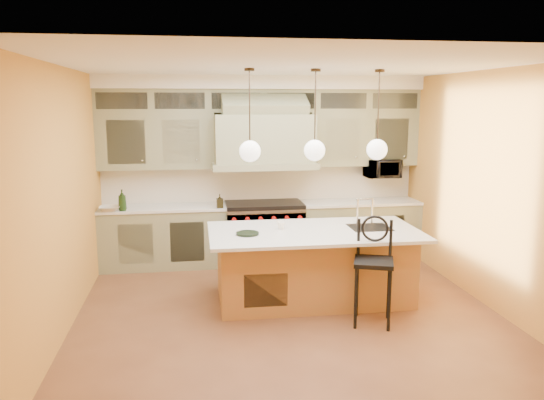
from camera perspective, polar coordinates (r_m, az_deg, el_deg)
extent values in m
plane|color=brown|center=(6.51, 1.77, -12.13)|extent=(5.00, 5.00, 0.00)
plane|color=white|center=(6.03, 1.93, 14.25)|extent=(5.00, 5.00, 0.00)
plane|color=#C98B37|center=(8.55, -1.20, 3.39)|extent=(5.00, 0.00, 5.00)
plane|color=#C98B37|center=(3.74, 8.85, -6.01)|extent=(5.00, 0.00, 5.00)
plane|color=#C98B37|center=(6.17, -21.65, -0.10)|extent=(0.00, 5.00, 5.00)
plane|color=#C98B37|center=(7.00, 22.41, 1.03)|extent=(0.00, 5.00, 5.00)
cube|color=gray|center=(8.36, -11.50, -3.97)|extent=(1.90, 0.65, 0.90)
cube|color=gray|center=(8.75, 9.24, -3.23)|extent=(1.90, 0.65, 0.90)
cube|color=silver|center=(8.25, -11.62, -0.81)|extent=(1.90, 0.68, 0.04)
cube|color=silver|center=(8.66, 9.33, -0.21)|extent=(1.90, 0.68, 0.04)
cube|color=silver|center=(8.56, -1.18, 1.85)|extent=(5.00, 0.04, 0.56)
cube|color=gray|center=(8.28, -12.35, 6.22)|extent=(1.75, 0.35, 0.85)
cube|color=gray|center=(8.70, 9.69, 6.51)|extent=(1.75, 0.35, 0.85)
cube|color=gray|center=(8.16, -0.89, 6.58)|extent=(1.50, 0.70, 0.75)
cube|color=gray|center=(8.19, -0.88, 3.79)|extent=(1.60, 0.76, 0.10)
cube|color=#333833|center=(8.31, -1.07, 10.62)|extent=(5.00, 0.35, 0.35)
cube|color=white|center=(8.30, -1.06, 12.52)|extent=(5.00, 0.47, 0.20)
cube|color=silver|center=(8.39, -0.86, -3.69)|extent=(1.20, 0.70, 0.90)
cube|color=black|center=(8.29, -0.87, -0.47)|extent=(1.20, 0.70, 0.06)
cube|color=silver|center=(8.01, -0.56, -1.96)|extent=(1.20, 0.06, 0.14)
cube|color=#AA6C3C|center=(6.85, 4.42, -7.08)|extent=(2.40, 1.16, 0.88)
cube|color=silver|center=(6.68, 4.57, -3.44)|extent=(2.65, 1.41, 0.04)
cube|color=black|center=(6.93, 10.46, -3.09)|extent=(0.52, 0.46, 0.05)
cylinder|color=black|center=(6.07, 9.00, -10.40)|extent=(0.04, 0.04, 0.71)
cylinder|color=black|center=(6.07, 12.51, -10.52)|extent=(0.04, 0.04, 0.71)
cylinder|color=black|center=(6.41, 9.13, -9.25)|extent=(0.04, 0.04, 0.71)
cylinder|color=black|center=(6.41, 12.44, -9.36)|extent=(0.04, 0.04, 0.71)
cube|color=black|center=(6.12, 10.89, -6.58)|extent=(0.55, 0.55, 0.05)
torus|color=black|center=(6.20, 11.01, -3.04)|extent=(0.30, 0.13, 0.31)
imported|color=black|center=(8.78, 11.77, 3.36)|extent=(0.54, 0.37, 0.30)
imported|color=black|center=(8.03, -15.81, -0.02)|extent=(0.13, 0.13, 0.31)
imported|color=black|center=(7.98, -5.64, -0.11)|extent=(0.10, 0.10, 0.21)
imported|color=silver|center=(8.08, -17.04, -0.89)|extent=(0.31, 0.31, 0.07)
imported|color=white|center=(6.71, 0.97, -2.75)|extent=(0.10, 0.10, 0.09)
cylinder|color=#2D2319|center=(6.41, -2.45, 13.84)|extent=(0.12, 0.12, 0.03)
cylinder|color=#2D2319|center=(6.40, -2.42, 9.86)|extent=(0.02, 0.02, 0.93)
sphere|color=white|center=(6.43, -2.39, 5.26)|extent=(0.26, 0.26, 0.26)
cylinder|color=#2D2319|center=(6.55, 4.73, 13.74)|extent=(0.12, 0.12, 0.03)
cylinder|color=#2D2319|center=(6.54, 4.67, 9.84)|extent=(0.02, 0.02, 0.93)
sphere|color=white|center=(6.56, 4.60, 5.34)|extent=(0.26, 0.26, 0.26)
cylinder|color=#2D2319|center=(6.78, 11.51, 13.46)|extent=(0.12, 0.12, 0.03)
cylinder|color=#2D2319|center=(6.77, 11.38, 9.70)|extent=(0.02, 0.02, 0.93)
sphere|color=white|center=(6.79, 11.22, 5.35)|extent=(0.26, 0.26, 0.26)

